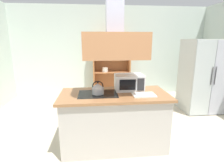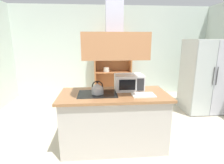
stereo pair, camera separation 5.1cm
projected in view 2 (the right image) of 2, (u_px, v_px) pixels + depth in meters
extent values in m
plane|color=beige|center=(128.00, 148.00, 2.87)|extent=(7.80, 7.80, 0.00)
cube|color=silver|center=(113.00, 52.00, 5.45)|extent=(6.00, 0.12, 2.70)
cube|color=#B5AFA8|center=(114.00, 121.00, 2.85)|extent=(1.61, 0.74, 0.86)
cube|color=#94633C|center=(114.00, 95.00, 2.74)|extent=(1.69, 0.82, 0.04)
cube|color=black|center=(98.00, 94.00, 2.72)|extent=(0.60, 0.45, 0.00)
cube|color=#B5764B|center=(114.00, 46.00, 2.56)|extent=(0.90, 0.70, 0.36)
cube|color=#ADB0C5|center=(114.00, 0.00, 2.42)|extent=(0.24, 0.24, 0.89)
cube|color=#B7BCB6|center=(204.00, 76.00, 4.20)|extent=(0.90, 0.72, 1.73)
cube|color=#B5BEBE|center=(204.00, 80.00, 3.82)|extent=(0.44, 0.03, 1.69)
cube|color=#B5B7C3|center=(224.00, 79.00, 3.85)|extent=(0.44, 0.03, 1.69)
cylinder|color=#4C4C51|center=(214.00, 76.00, 3.78)|extent=(0.02, 0.02, 0.40)
cylinder|color=#4C4C51|center=(217.00, 76.00, 3.79)|extent=(0.02, 0.02, 0.40)
cube|color=#A66437|center=(95.00, 66.00, 5.25)|extent=(0.04, 0.40, 1.90)
cube|color=#A66437|center=(130.00, 66.00, 5.34)|extent=(0.04, 0.40, 1.90)
cube|color=#A66437|center=(113.00, 34.00, 5.08)|extent=(1.11, 0.40, 0.03)
cube|color=#A66437|center=(113.00, 94.00, 5.51)|extent=(1.11, 0.40, 0.08)
cube|color=#A66437|center=(112.00, 65.00, 5.48)|extent=(1.11, 0.02, 1.90)
cube|color=#A66437|center=(113.00, 72.00, 5.34)|extent=(1.03, 0.36, 0.02)
cube|color=#A66437|center=(113.00, 56.00, 5.23)|extent=(1.03, 0.36, 0.02)
cylinder|color=beige|center=(106.00, 71.00, 5.27)|extent=(0.18, 0.18, 0.05)
cylinder|color=beige|center=(106.00, 70.00, 5.26)|extent=(0.17, 0.17, 0.05)
cylinder|color=beige|center=(106.00, 68.00, 5.25)|extent=(0.16, 0.16, 0.05)
cylinder|color=silver|center=(117.00, 54.00, 5.18)|extent=(0.01, 0.01, 0.12)
cone|color=silver|center=(117.00, 51.00, 5.16)|extent=(0.07, 0.07, 0.08)
cylinder|color=silver|center=(123.00, 54.00, 5.20)|extent=(0.01, 0.01, 0.12)
cone|color=silver|center=(123.00, 50.00, 5.17)|extent=(0.07, 0.07, 0.08)
cylinder|color=#BBBCC1|center=(98.00, 91.00, 2.70)|extent=(0.18, 0.18, 0.10)
cone|color=silver|center=(97.00, 85.00, 2.69)|extent=(0.17, 0.17, 0.06)
sphere|color=black|center=(97.00, 82.00, 2.67)|extent=(0.03, 0.03, 0.03)
torus|color=black|center=(97.00, 86.00, 2.69)|extent=(0.17, 0.02, 0.17)
cube|color=silver|center=(143.00, 95.00, 2.63)|extent=(0.34, 0.24, 0.02)
cube|color=silver|center=(129.00, 82.00, 2.91)|extent=(0.46, 0.34, 0.26)
cube|color=black|center=(127.00, 85.00, 2.74)|extent=(0.26, 0.01, 0.17)
cube|color=#262628|center=(141.00, 85.00, 2.76)|extent=(0.11, 0.01, 0.20)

